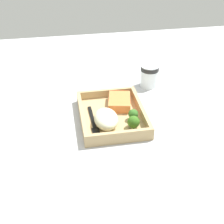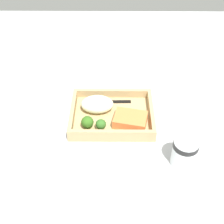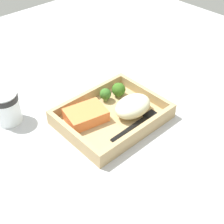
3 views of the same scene
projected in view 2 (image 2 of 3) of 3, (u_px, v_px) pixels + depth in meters
ground_plane at (112, 121)px, 100.06cm from camera, size 160.00×160.00×2.00cm
takeout_tray at (112, 117)px, 98.99cm from camera, size 25.90×20.40×1.20cm
tray_rim at (112, 112)px, 97.65cm from camera, size 25.90×20.40×2.81cm
salmon_fillet at (130, 120)px, 94.91cm from camera, size 11.11×9.11×2.99cm
mashed_potatoes at (97, 104)px, 99.00cm from camera, size 10.37×7.30×4.80cm
broccoli_floret_1 at (87, 122)px, 93.31cm from camera, size 3.78×3.78×4.01cm
broccoli_floret_2 at (101, 124)px, 92.62cm from camera, size 3.13×3.13×3.73cm
fork at (105, 102)px, 103.24cm from camera, size 15.84×2.29×0.44cm
paper_cup at (185, 151)px, 82.89cm from camera, size 6.80×6.80×8.48cm
receipt_slip at (33, 140)px, 92.31cm from camera, size 8.46×11.55×0.24cm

